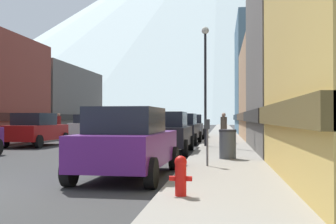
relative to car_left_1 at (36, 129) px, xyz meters
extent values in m
cube|color=gray|center=(-2.45, 21.08, -0.82)|extent=(2.50, 100.00, 0.15)
cube|color=gray|center=(10.05, 21.08, -0.82)|extent=(2.50, 100.00, 0.15)
cube|color=#66605B|center=(-8.66, 17.74, 2.33)|extent=(9.93, 13.89, 6.45)
cube|color=#2D2B29|center=(-8.66, 17.74, 0.70)|extent=(10.23, 13.89, 0.50)
cube|color=tan|center=(15.77, 7.65, 2.33)|extent=(8.94, 10.39, 6.46)
cube|color=brown|center=(15.77, 7.65, 0.70)|extent=(9.24, 10.39, 0.50)
cube|color=slate|center=(14.53, 18.59, 4.45)|extent=(6.47, 10.74, 10.69)
cube|color=#22333F|center=(14.53, 18.59, 0.70)|extent=(6.77, 10.74, 0.50)
cube|color=#9E1111|center=(0.00, 0.06, -0.16)|extent=(1.90, 4.42, 0.80)
cube|color=#1E232D|center=(0.00, -0.19, 0.56)|extent=(1.63, 2.22, 0.64)
cylinder|color=black|center=(-0.90, 1.72, -0.56)|extent=(0.23, 0.68, 0.68)
cylinder|color=black|center=(0.94, 1.70, -0.56)|extent=(0.23, 0.68, 0.68)
cylinder|color=black|center=(-0.94, -1.58, -0.56)|extent=(0.23, 0.68, 0.68)
cylinder|color=black|center=(0.90, -1.60, -0.56)|extent=(0.23, 0.68, 0.68)
cube|color=silver|center=(0.00, 9.06, -0.16)|extent=(1.93, 4.44, 0.80)
cube|color=#1E232D|center=(0.00, 8.81, 0.56)|extent=(1.64, 2.23, 0.64)
cylinder|color=black|center=(-0.89, 10.73, -0.56)|extent=(0.23, 0.68, 0.68)
cylinder|color=black|center=(0.95, 10.69, -0.56)|extent=(0.23, 0.68, 0.68)
cylinder|color=black|center=(-0.95, 7.43, -0.56)|extent=(0.23, 0.68, 0.68)
cylinder|color=black|center=(0.89, 7.39, -0.56)|extent=(0.23, 0.68, 0.68)
cube|color=slate|center=(0.00, 15.48, -0.16)|extent=(1.95, 4.44, 0.80)
cube|color=#1E232D|center=(-0.01, 15.23, 0.56)|extent=(1.65, 2.24, 0.64)
cylinder|color=black|center=(-0.88, 17.15, -0.56)|extent=(0.24, 0.69, 0.68)
cylinder|color=black|center=(0.96, 17.11, -0.56)|extent=(0.24, 0.69, 0.68)
cylinder|color=black|center=(-0.96, 13.85, -0.56)|extent=(0.24, 0.69, 0.68)
cylinder|color=black|center=(0.88, 13.81, -0.56)|extent=(0.24, 0.69, 0.68)
cube|color=#591E72|center=(7.60, -10.75, -0.16)|extent=(1.97, 4.45, 0.80)
cube|color=#1E232D|center=(7.59, -11.00, 0.56)|extent=(1.66, 2.25, 0.64)
cylinder|color=black|center=(6.73, -9.07, -0.56)|extent=(0.24, 0.69, 0.68)
cylinder|color=black|center=(8.57, -9.13, -0.56)|extent=(0.24, 0.69, 0.68)
cylinder|color=black|center=(6.63, -12.37, -0.56)|extent=(0.24, 0.69, 0.68)
cylinder|color=black|center=(8.47, -12.42, -0.56)|extent=(0.24, 0.69, 0.68)
cube|color=black|center=(7.60, -3.44, -0.16)|extent=(1.85, 4.41, 0.80)
cube|color=#1E232D|center=(7.60, -3.69, 0.56)|extent=(1.61, 2.20, 0.64)
cylinder|color=black|center=(6.68, -1.80, -0.56)|extent=(0.22, 0.68, 0.68)
cylinder|color=black|center=(8.52, -1.79, -0.56)|extent=(0.22, 0.68, 0.68)
cylinder|color=black|center=(6.69, -5.10, -0.56)|extent=(0.22, 0.68, 0.68)
cylinder|color=black|center=(8.53, -5.09, -0.56)|extent=(0.22, 0.68, 0.68)
cube|color=black|center=(7.60, 3.21, -0.16)|extent=(1.96, 4.45, 0.80)
cube|color=#1E232D|center=(7.59, 2.96, 0.56)|extent=(1.66, 2.24, 0.64)
cylinder|color=black|center=(6.73, 4.88, -0.56)|extent=(0.24, 0.69, 0.68)
cylinder|color=black|center=(8.57, 4.83, -0.56)|extent=(0.24, 0.69, 0.68)
cylinder|color=black|center=(6.64, 1.59, -0.56)|extent=(0.24, 0.69, 0.68)
cylinder|color=black|center=(8.47, 1.54, -0.56)|extent=(0.24, 0.69, 0.68)
cube|color=slate|center=(7.60, 10.04, -0.16)|extent=(2.05, 4.49, 0.80)
cube|color=#1E232D|center=(7.61, 9.79, 0.56)|extent=(1.71, 2.28, 0.64)
cylinder|color=black|center=(6.60, 11.64, -0.56)|extent=(0.25, 0.69, 0.68)
cylinder|color=black|center=(8.44, 11.74, -0.56)|extent=(0.25, 0.69, 0.68)
cylinder|color=black|center=(6.76, 8.35, -0.56)|extent=(0.25, 0.69, 0.68)
cylinder|color=black|center=(8.60, 8.44, -0.56)|extent=(0.25, 0.69, 0.68)
cube|color=#B28419|center=(5.40, 33.56, -0.16)|extent=(1.84, 4.40, 0.80)
cube|color=#1E232D|center=(5.40, 33.31, 0.56)|extent=(1.60, 2.20, 0.64)
cylinder|color=black|center=(4.48, 35.21, -0.56)|extent=(0.22, 0.68, 0.68)
cylinder|color=black|center=(6.32, 35.21, -0.56)|extent=(0.22, 0.68, 0.68)
cylinder|color=black|center=(4.48, 31.91, -0.56)|extent=(0.22, 0.68, 0.68)
cylinder|color=black|center=(6.32, 31.91, -0.56)|extent=(0.22, 0.68, 0.68)
cylinder|color=red|center=(9.25, -13.89, -0.47)|extent=(0.20, 0.20, 0.55)
sphere|color=red|center=(9.25, -13.89, -0.16)|extent=(0.22, 0.22, 0.22)
cylinder|color=red|center=(9.10, -13.89, -0.45)|extent=(0.10, 0.09, 0.09)
cylinder|color=red|center=(9.40, -13.89, -0.45)|extent=(0.10, 0.09, 0.09)
cylinder|color=#595960|center=(9.55, -9.31, -0.22)|extent=(0.06, 0.06, 1.05)
cube|color=#33383F|center=(9.55, -9.31, 0.44)|extent=(0.14, 0.10, 0.28)
cylinder|color=#4C5156|center=(10.15, -7.08, -0.30)|extent=(0.56, 0.56, 0.90)
cylinder|color=#2D2D33|center=(10.15, -7.08, 0.19)|extent=(0.59, 0.59, 0.08)
cylinder|color=maroon|center=(-2.45, 9.01, 0.00)|extent=(0.36, 0.36, 1.51)
sphere|color=tan|center=(-2.45, 9.01, 0.88)|extent=(0.24, 0.24, 0.24)
cylinder|color=brown|center=(10.05, 2.15, -0.03)|extent=(0.36, 0.36, 1.44)
sphere|color=tan|center=(10.05, 2.15, 0.80)|extent=(0.23, 0.23, 0.23)
cylinder|color=#333338|center=(10.05, 9.77, -0.06)|extent=(0.36, 0.36, 1.37)
sphere|color=tan|center=(10.05, 9.77, 0.73)|extent=(0.22, 0.22, 0.22)
cylinder|color=black|center=(9.15, -0.84, 2.00)|extent=(0.12, 0.12, 5.50)
sphere|color=white|center=(9.15, -0.84, 4.93)|extent=(0.36, 0.36, 0.36)
cone|color=silver|center=(7.67, 246.08, 62.10)|extent=(347.13, 347.13, 126.01)
camera|label=1|loc=(9.98, -21.07, 0.61)|focal=43.98mm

